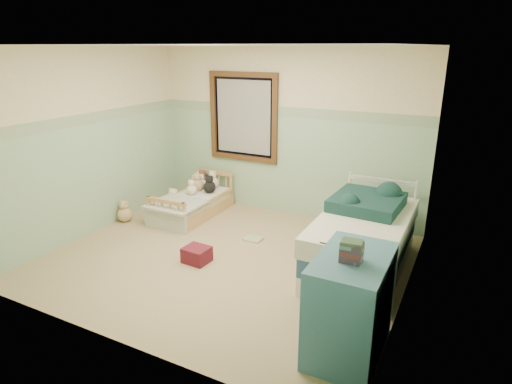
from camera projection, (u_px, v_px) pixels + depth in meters
The scene contains 31 objects.
floor at pixel (225, 259), 5.37m from camera, with size 4.20×3.60×0.02m, color #9B865C.
ceiling at pixel (220, 44), 4.57m from camera, with size 4.20×3.60×0.02m, color silver.
wall_back at pixel (286, 134), 6.49m from camera, with size 4.20×0.04×2.50m, color beige.
wall_front at pixel (104, 210), 3.45m from camera, with size 4.20×0.04×2.50m, color beige.
wall_left at pixel (90, 143), 5.88m from camera, with size 0.04×3.60×2.50m, color beige.
wall_right at pixel (415, 186), 4.06m from camera, with size 0.04×3.60×2.50m, color beige.
wainscot_mint at pixel (284, 166), 6.64m from camera, with size 4.20×0.01×1.50m, color #8DAE97.
border_strip at pixel (286, 112), 6.37m from camera, with size 4.20×0.01×0.15m, color #538158.
window_frame at pixel (243, 117), 6.70m from camera, with size 1.16×0.06×1.36m, color #422815.
window_blinds at pixel (243, 117), 6.70m from camera, with size 0.92×0.01×1.12m, color beige.
toddler_bed_frame at pixel (193, 209), 6.75m from camera, with size 0.67×1.35×0.17m, color #A37B49.
toddler_mattress at pixel (193, 200), 6.70m from camera, with size 0.62×1.29×0.12m, color white.
patchwork_quilt at pixel (176, 204), 6.33m from camera, with size 0.73×0.67×0.03m, color #6D9CBD.
plush_bed_brown at pixel (203, 181), 7.14m from camera, with size 0.19×0.19×0.19m, color brown.
plush_bed_white at pixel (213, 182), 7.05m from camera, with size 0.20×0.20×0.20m, color silver.
plush_bed_tan at pixel (197, 185), 6.93m from camera, with size 0.20×0.20×0.20m, color tan.
plush_bed_dark at pixel (210, 187), 6.83m from camera, with size 0.19×0.19×0.19m, color black.
plush_floor_cream at pixel (174, 203), 6.94m from camera, with size 0.24×0.24×0.24m, color #FCE7C8.
plush_floor_tan at pixel (125, 214), 6.48m from camera, with size 0.22×0.22×0.22m, color tan.
twin_bed_frame at pixel (361, 260), 5.09m from camera, with size 0.91×1.81×0.22m, color silver.
twin_boxspring at pixel (362, 243), 5.02m from camera, with size 0.91×1.81×0.22m, color navy.
twin_mattress at pixel (364, 226), 4.95m from camera, with size 0.94×1.85×0.22m, color white.
teal_blanket at pixel (367, 202), 5.17m from camera, with size 0.77×0.81×0.14m, color #183D3A.
dresser at pixel (350, 305), 3.62m from camera, with size 0.56×0.89×0.89m, color teal.
book_stack at pixel (351, 252), 3.37m from camera, with size 0.16×0.13×0.16m, color #4B2228.
red_pillow at pixel (197, 255), 5.26m from camera, with size 0.30×0.26×0.19m, color maroon.
floor_book at pixel (253, 239), 5.89m from camera, with size 0.24×0.19×0.02m, color yellow.
extra_plush_0 at pixel (200, 181), 7.16m from camera, with size 0.16×0.16×0.16m, color #FCE7C8.
extra_plush_1 at pixel (201, 183), 7.06m from camera, with size 0.16×0.16×0.16m, color silver.
extra_plush_2 at pixel (195, 185), 6.99m from camera, with size 0.16×0.16×0.16m, color #FCE7C8.
extra_plush_3 at pixel (192, 190), 6.75m from camera, with size 0.16×0.16×0.16m, color #FCE7C8.
Camera 1 is at (2.55, -4.12, 2.49)m, focal length 30.54 mm.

